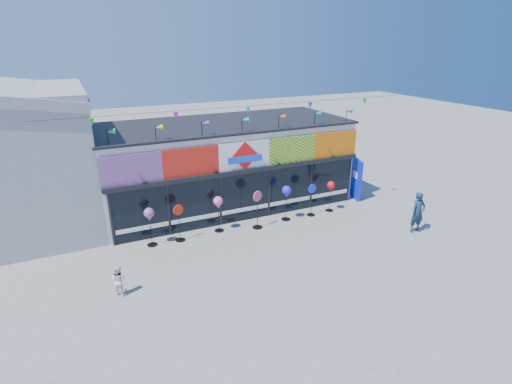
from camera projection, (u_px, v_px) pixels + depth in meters
ground at (280, 253)px, 15.64m from camera, size 80.00×80.00×0.00m
kite_shop at (225, 163)px, 19.94m from camera, size 16.00×5.70×5.31m
blue_sign at (356, 179)px, 20.72m from camera, size 0.43×1.06×2.11m
spinner_0 at (149, 216)px, 15.78m from camera, size 0.42×0.42×1.64m
spinner_1 at (179, 222)px, 16.34m from camera, size 0.44×0.41×1.60m
spinner_2 at (218, 204)px, 17.00m from camera, size 0.41×0.41×1.61m
spinner_3 at (257, 208)px, 17.44m from camera, size 0.47×0.44×1.75m
spinner_4 at (287, 193)px, 18.09m from camera, size 0.42×0.42×1.67m
spinner_5 at (312, 199)px, 18.74m from camera, size 0.44×0.40×1.57m
spinner_6 at (331, 187)px, 19.10m from camera, size 0.39×0.39×1.52m
adult_man at (418, 213)px, 17.08m from camera, size 0.69×0.48×1.81m
child at (119, 280)px, 12.95m from camera, size 0.57×0.56×1.04m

